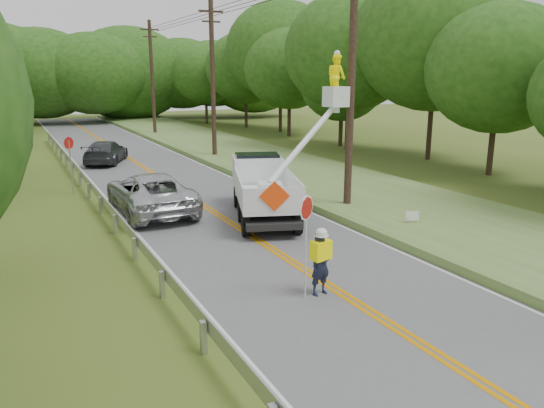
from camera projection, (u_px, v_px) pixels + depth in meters
name	position (u px, v px, depth m)	size (l,w,h in m)	color
ground	(397.00, 330.00, 11.33)	(140.00, 140.00, 0.00)	#405419
road	(191.00, 198.00, 23.40)	(7.20, 96.00, 0.03)	#545557
guardrail	(94.00, 191.00, 22.27)	(0.18, 48.00, 0.77)	#A5A9AC
utility_poles	(261.00, 77.00, 26.94)	(1.60, 43.30, 10.00)	black
tall_grass_verge	(324.00, 180.00, 26.52)	(7.00, 96.00, 0.30)	#50742E
treeline_right	(345.00, 58.00, 38.48)	(12.90, 53.90, 12.21)	#332319
treeline_horizon	(60.00, 74.00, 58.19)	(56.44, 14.29, 11.19)	#1B4611
flagger	(320.00, 259.00, 12.90)	(1.06, 0.47, 2.63)	#191E33
bucket_truck	(268.00, 177.00, 20.66)	(5.19, 6.46, 6.15)	black
suv_silver	(150.00, 193.00, 20.74)	(2.66, 5.77, 1.60)	silver
suv_darkgrey	(106.00, 152.00, 32.37)	(1.95, 4.79, 1.39)	#3B3F44
stop_sign_permanent	(70.00, 156.00, 23.56)	(0.47, 0.37, 2.69)	#A5A9AC
yard_sign	(412.00, 217.00, 18.40)	(0.48, 0.18, 0.71)	white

